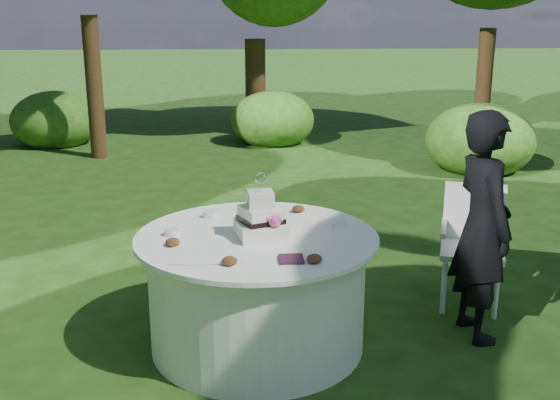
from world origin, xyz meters
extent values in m
plane|color=#19320D|center=(0.00, 0.00, 0.00)|extent=(80.00, 80.00, 0.00)
cube|color=#401B32|center=(0.18, -0.47, 0.78)|extent=(0.14, 0.14, 0.02)
ellipsoid|color=white|center=(-0.30, -0.48, 0.78)|extent=(0.48, 0.07, 0.01)
imported|color=black|center=(1.50, 0.04, 0.78)|extent=(0.43, 0.60, 1.55)
cylinder|color=silver|center=(0.00, 0.00, 0.37)|extent=(1.40, 1.40, 0.74)
cylinder|color=white|center=(0.00, 0.00, 0.76)|extent=(1.56, 1.56, 0.03)
cube|color=white|center=(0.03, -0.03, 0.82)|extent=(0.35, 0.35, 0.10)
cube|color=white|center=(0.03, -0.03, 0.92)|extent=(0.30, 0.30, 0.10)
cube|color=silver|center=(0.03, -0.03, 1.02)|extent=(0.17, 0.17, 0.10)
cube|color=black|center=(0.03, -0.03, 0.89)|extent=(0.31, 0.31, 0.03)
sphere|color=#E042A0|center=(0.11, -0.14, 0.91)|extent=(0.08, 0.08, 0.08)
cylinder|color=silver|center=(0.03, -0.03, 1.09)|extent=(0.01, 0.01, 0.05)
torus|color=white|center=(0.03, -0.03, 1.16)|extent=(0.07, 0.02, 0.07)
cube|color=white|center=(1.62, 0.49, 0.44)|extent=(0.58, 0.58, 0.04)
cube|color=white|center=(1.68, 0.68, 0.68)|extent=(0.44, 0.19, 0.45)
cylinder|color=white|center=(1.38, 0.37, 0.21)|extent=(0.04, 0.04, 0.42)
cylinder|color=white|center=(1.73, 0.25, 0.21)|extent=(0.04, 0.04, 0.42)
cylinder|color=white|center=(1.50, 0.72, 0.21)|extent=(0.04, 0.04, 0.42)
cylinder|color=white|center=(1.85, 0.60, 0.21)|extent=(0.04, 0.04, 0.42)
cube|color=silver|center=(1.41, 0.56, 0.60)|extent=(0.17, 0.40, 0.04)
cube|color=white|center=(1.82, 0.42, 0.60)|extent=(0.17, 0.40, 0.04)
cylinder|color=silver|center=(0.55, 0.08, 0.79)|extent=(0.10, 0.10, 0.04)
cylinder|color=silver|center=(-0.31, 0.41, 0.79)|extent=(0.10, 0.10, 0.04)
cylinder|color=silver|center=(-0.54, 0.03, 0.79)|extent=(0.10, 0.10, 0.04)
ellipsoid|color=#562D16|center=(-0.52, -0.17, 0.79)|extent=(0.09, 0.09, 0.05)
ellipsoid|color=#562D16|center=(-0.17, -0.51, 0.79)|extent=(0.09, 0.09, 0.05)
ellipsoid|color=#562D16|center=(0.31, -0.51, 0.79)|extent=(0.09, 0.09, 0.05)
ellipsoid|color=#562D16|center=(0.32, 0.48, 0.79)|extent=(0.09, 0.09, 0.05)
camera|label=1|loc=(-0.14, -3.97, 2.12)|focal=42.00mm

